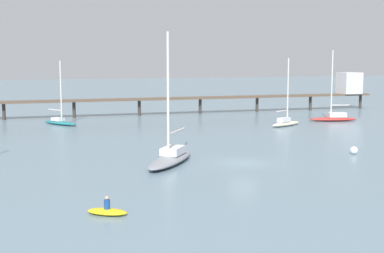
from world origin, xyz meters
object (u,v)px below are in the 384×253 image
at_px(sailboat_gray, 171,156).
at_px(mooring_buoy_near, 354,150).
at_px(sailboat_red, 334,117).
at_px(sailboat_cream, 286,121).
at_px(dinghy_yellow, 107,211).
at_px(pier, 227,93).
at_px(sailboat_teal, 60,120).

bearing_deg(sailboat_gray, mooring_buoy_near, -3.63).
distance_m(sailboat_red, sailboat_cream, 10.09).
distance_m(sailboat_gray, dinghy_yellow, 16.14).
bearing_deg(sailboat_cream, dinghy_yellow, -131.09).
bearing_deg(pier, sailboat_red, -57.28).
height_order(pier, sailboat_gray, sailboat_gray).
bearing_deg(sailboat_gray, sailboat_red, 36.60).
bearing_deg(pier, sailboat_teal, -163.98).
xyz_separation_m(sailboat_red, sailboat_gray, (-31.89, -23.68, 0.01)).
height_order(sailboat_teal, sailboat_cream, sailboat_cream).
relative_size(sailboat_cream, mooring_buoy_near, 12.11).
bearing_deg(sailboat_cream, sailboat_teal, 158.89).
relative_size(sailboat_red, dinghy_yellow, 3.85).
bearing_deg(sailboat_gray, dinghy_yellow, -119.47).
xyz_separation_m(pier, sailboat_gray, (-21.36, -40.06, -2.74)).
bearing_deg(pier, sailboat_cream, -87.31).
distance_m(sailboat_cream, dinghy_yellow, 45.97).
relative_size(pier, sailboat_teal, 9.54).
bearing_deg(sailboat_gray, pier, 61.94).
relative_size(sailboat_red, sailboat_gray, 0.91).
bearing_deg(sailboat_cream, sailboat_gray, -137.24).
xyz_separation_m(sailboat_red, mooring_buoy_near, (-13.74, -24.83, -0.27)).
xyz_separation_m(pier, sailboat_red, (10.53, -16.38, -2.74)).
height_order(sailboat_red, sailboat_cream, sailboat_red).
height_order(sailboat_cream, dinghy_yellow, sailboat_cream).
xyz_separation_m(sailboat_cream, dinghy_yellow, (-30.21, -34.64, -0.44)).
distance_m(sailboat_gray, mooring_buoy_near, 18.19).
bearing_deg(sailboat_red, mooring_buoy_near, -118.95).
height_order(sailboat_teal, dinghy_yellow, sailboat_teal).
bearing_deg(mooring_buoy_near, sailboat_gray, 176.37).
height_order(sailboat_gray, sailboat_teal, sailboat_gray).
distance_m(sailboat_cream, mooring_buoy_near, 22.14).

